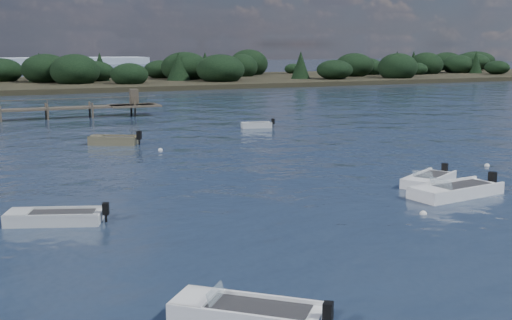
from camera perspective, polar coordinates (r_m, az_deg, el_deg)
name	(u,v)px	position (r m, az deg, el deg)	size (l,w,h in m)	color
ground	(77,107)	(78.64, -15.59, 4.60)	(400.00, 400.00, 0.00)	#172336
dinghy_mid_grey	(54,220)	(27.66, -17.49, -5.08)	(4.16, 2.64, 1.04)	#B4BABC
dinghy_mid_white_b	(429,181)	(34.82, 15.10, -1.85)	(4.16, 3.19, 1.06)	white
dinghy_mid_white_a	(456,193)	(32.47, 17.32, -2.80)	(5.27, 2.44, 1.21)	white
tender_far_grey_b	(257,126)	(56.28, 0.05, 3.02)	(3.00, 1.57, 1.00)	#B4BABC
tender_far_white	(113,142)	(48.00, -12.56, 1.57)	(3.76, 2.79, 1.30)	#6F684A
dinghy_near_olive	(246,316)	(17.49, -0.89, -13.67)	(3.96, 3.74, 1.05)	white
buoy_b	(441,204)	(30.69, 16.10, -3.78)	(0.32, 0.32, 0.32)	silver
buoy_c	(45,214)	(29.28, -18.28, -4.57)	(0.32, 0.32, 0.32)	silver
buoy_d	(487,166)	(41.02, 19.85, -0.51)	(0.32, 0.32, 0.32)	silver
buoy_e	(160,150)	(44.83, -8.50, 0.86)	(0.32, 0.32, 0.32)	silver
buoy_extra_a	(423,214)	(28.66, 14.64, -4.69)	(0.32, 0.32, 0.32)	silver
far_headland	(180,73)	(123.05, -6.73, 7.73)	(190.00, 40.00, 5.80)	black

